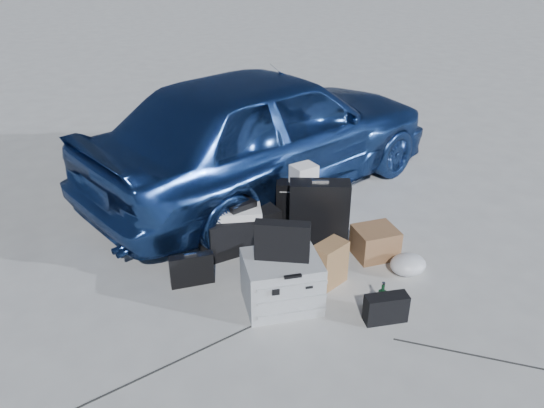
# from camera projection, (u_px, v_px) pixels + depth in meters

# --- Properties ---
(ground) EXTENTS (60.00, 60.00, 0.00)m
(ground) POSITION_uv_depth(u_px,v_px,m) (327.00, 290.00, 4.67)
(ground) COLOR #B9B9B4
(ground) RESTS_ON ground
(car) EXTENTS (4.78, 3.45, 1.51)m
(car) POSITION_uv_depth(u_px,v_px,m) (266.00, 130.00, 6.11)
(car) COLOR navy
(car) RESTS_ON ground
(pelican_case) EXTENTS (0.65, 0.55, 0.45)m
(pelican_case) POSITION_uv_depth(u_px,v_px,m) (282.00, 281.00, 4.40)
(pelican_case) COLOR #A9ACAE
(pelican_case) RESTS_ON ground
(laptop_bag) EXTENTS (0.45, 0.28, 0.33)m
(laptop_bag) POSITION_uv_depth(u_px,v_px,m) (282.00, 241.00, 4.23)
(laptop_bag) COLOR black
(laptop_bag) RESTS_ON pelican_case
(briefcase) EXTENTS (0.39, 0.09, 0.30)m
(briefcase) POSITION_uv_depth(u_px,v_px,m) (192.00, 270.00, 4.68)
(briefcase) COLOR black
(briefcase) RESTS_ON ground
(suitcase_left) EXTENTS (0.60, 0.38, 0.74)m
(suitcase_left) POSITION_uv_depth(u_px,v_px,m) (319.00, 217.00, 5.08)
(suitcase_left) COLOR black
(suitcase_left) RESTS_ON ground
(suitcase_right) EXTENTS (0.52, 0.34, 0.59)m
(suitcase_right) POSITION_uv_depth(u_px,v_px,m) (301.00, 208.00, 5.39)
(suitcase_right) COLOR black
(suitcase_right) RESTS_ON ground
(white_carton) EXTENTS (0.27, 0.24, 0.19)m
(white_carton) POSITION_uv_depth(u_px,v_px,m) (304.00, 174.00, 5.20)
(white_carton) COLOR white
(white_carton) RESTS_ON suitcase_right
(duffel_bag) EXTENTS (0.81, 0.47, 0.38)m
(duffel_bag) POSITION_uv_depth(u_px,v_px,m) (240.00, 230.00, 5.21)
(duffel_bag) COLOR black
(duffel_bag) RESTS_ON ground
(flat_box_white) EXTENTS (0.49, 0.40, 0.08)m
(flat_box_white) POSITION_uv_depth(u_px,v_px,m) (238.00, 211.00, 5.09)
(flat_box_white) COLOR white
(flat_box_white) RESTS_ON duffel_bag
(flat_box_black) EXTENTS (0.33, 0.28, 0.06)m
(flat_box_black) POSITION_uv_depth(u_px,v_px,m) (239.00, 204.00, 5.06)
(flat_box_black) COLOR black
(flat_box_black) RESTS_ON flat_box_white
(kraft_bag) EXTENTS (0.36, 0.30, 0.41)m
(kraft_bag) POSITION_uv_depth(u_px,v_px,m) (330.00, 264.00, 4.67)
(kraft_bag) COLOR olive
(kraft_bag) RESTS_ON ground
(cardboard_box) EXTENTS (0.39, 0.34, 0.29)m
(cardboard_box) POSITION_uv_depth(u_px,v_px,m) (375.00, 242.00, 5.10)
(cardboard_box) COLOR brown
(cardboard_box) RESTS_ON ground
(plastic_bag) EXTENTS (0.34, 0.29, 0.19)m
(plastic_bag) POSITION_uv_depth(u_px,v_px,m) (408.00, 264.00, 4.85)
(plastic_bag) COLOR silver
(plastic_bag) RESTS_ON ground
(messenger_bag) EXTENTS (0.36, 0.17, 0.24)m
(messenger_bag) POSITION_uv_depth(u_px,v_px,m) (386.00, 308.00, 4.25)
(messenger_bag) COLOR black
(messenger_bag) RESTS_ON ground
(green_bottle) EXTENTS (0.09, 0.09, 0.27)m
(green_bottle) POSITION_uv_depth(u_px,v_px,m) (382.00, 298.00, 4.35)
(green_bottle) COLOR black
(green_bottle) RESTS_ON ground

